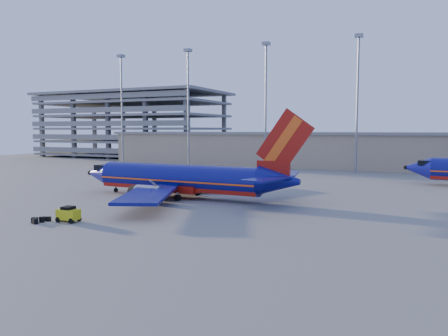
{
  "coord_description": "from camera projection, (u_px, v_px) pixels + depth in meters",
  "views": [
    {
      "loc": [
        27.6,
        -48.46,
        9.13
      ],
      "look_at": [
        3.51,
        4.49,
        4.0
      ],
      "focal_mm": 35.0,
      "sensor_mm": 36.0,
      "label": 1
    }
  ],
  "objects": [
    {
      "name": "ground",
      "position": [
        185.0,
        201.0,
        56.13
      ],
      "size": [
        220.0,
        220.0,
        0.0
      ],
      "primitive_type": "plane",
      "color": "slate",
      "rests_on": "ground"
    },
    {
      "name": "luggage_pile",
      "position": [
        42.0,
        220.0,
        43.13
      ],
      "size": [
        1.86,
        2.72,
        0.54
      ],
      "color": "black",
      "rests_on": "ground"
    },
    {
      "name": "parking_garage",
      "position": [
        133.0,
        122.0,
        147.81
      ],
      "size": [
        62.0,
        32.0,
        21.4
      ],
      "color": "slate",
      "rests_on": "ground"
    },
    {
      "name": "terminal_building",
      "position": [
        341.0,
        150.0,
        104.21
      ],
      "size": [
        122.0,
        16.0,
        8.5
      ],
      "color": "gray",
      "rests_on": "ground"
    },
    {
      "name": "light_mast_row",
      "position": [
        310.0,
        90.0,
        94.23
      ],
      "size": [
        101.6,
        1.6,
        28.65
      ],
      "color": "gray",
      "rests_on": "ground"
    },
    {
      "name": "aircraft_main",
      "position": [
        184.0,
        179.0,
        58.38
      ],
      "size": [
        34.43,
        33.11,
        11.66
      ],
      "rotation": [
        0.0,
        0.0,
        -0.03
      ],
      "color": "navy",
      "rests_on": "ground"
    },
    {
      "name": "baggage_tug",
      "position": [
        68.0,
        214.0,
        43.19
      ],
      "size": [
        2.23,
        1.42,
        1.56
      ],
      "rotation": [
        0.0,
        0.0,
        0.05
      ],
      "color": "yellow",
      "rests_on": "ground"
    }
  ]
}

